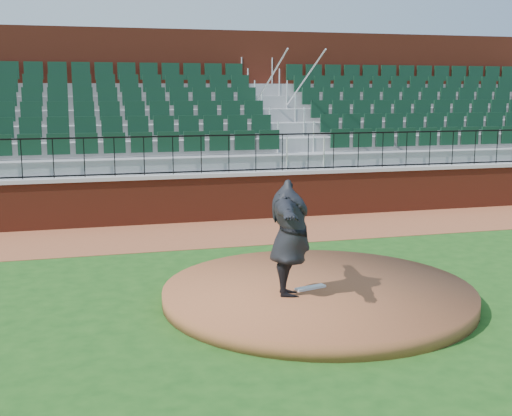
{
  "coord_description": "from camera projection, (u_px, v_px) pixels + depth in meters",
  "views": [
    {
      "loc": [
        -3.28,
        -10.44,
        3.5
      ],
      "look_at": [
        0.0,
        1.5,
        1.3
      ],
      "focal_mm": 46.79,
      "sensor_mm": 36.0,
      "label": 1
    }
  ],
  "objects": [
    {
      "name": "warning_track",
      "position": [
        214.0,
        233.0,
        16.5
      ],
      "size": [
        34.0,
        3.2,
        0.01
      ],
      "primitive_type": "cube",
      "color": "brown",
      "rests_on": "ground"
    },
    {
      "name": "seating_stands",
      "position": [
        184.0,
        130.0,
        20.21
      ],
      "size": [
        34.0,
        5.1,
        4.6
      ],
      "primitive_type": null,
      "color": "gray",
      "rests_on": "ground"
    },
    {
      "name": "pitcher",
      "position": [
        290.0,
        238.0,
        10.53
      ],
      "size": [
        1.14,
        2.39,
        1.88
      ],
      "primitive_type": "imported",
      "rotation": [
        0.0,
        0.0,
        1.34
      ],
      "color": "black",
      "rests_on": "pitchers_mound"
    },
    {
      "name": "pitching_rubber",
      "position": [
        310.0,
        288.0,
        11.04
      ],
      "size": [
        0.57,
        0.27,
        0.04
      ],
      "primitive_type": "cube",
      "rotation": [
        0.0,
        0.0,
        0.26
      ],
      "color": "silver",
      "rests_on": "pitchers_mound"
    },
    {
      "name": "pitchers_mound",
      "position": [
        318.0,
        294.0,
        11.19
      ],
      "size": [
        5.2,
        5.2,
        0.25
      ],
      "primitive_type": "cylinder",
      "color": "brown",
      "rests_on": "ground"
    },
    {
      "name": "wall_cap",
      "position": [
        201.0,
        175.0,
        17.81
      ],
      "size": [
        34.0,
        0.45,
        0.1
      ],
      "primitive_type": "cube",
      "color": "#B7B7B7",
      "rests_on": "field_wall"
    },
    {
      "name": "concourse_wall",
      "position": [
        171.0,
        112.0,
        22.79
      ],
      "size": [
        34.0,
        0.5,
        5.5
      ],
      "primitive_type": "cube",
      "color": "maroon",
      "rests_on": "ground"
    },
    {
      "name": "field_wall",
      "position": [
        202.0,
        199.0,
        17.92
      ],
      "size": [
        34.0,
        0.35,
        1.2
      ],
      "primitive_type": "cube",
      "color": "maroon",
      "rests_on": "ground"
    },
    {
      "name": "ground",
      "position": [
        279.0,
        298.0,
        11.38
      ],
      "size": [
        90.0,
        90.0,
        0.0
      ],
      "primitive_type": "plane",
      "color": "#1C4A15",
      "rests_on": "ground"
    },
    {
      "name": "wall_railing",
      "position": [
        201.0,
        155.0,
        17.71
      ],
      "size": [
        34.0,
        0.05,
        1.0
      ],
      "primitive_type": null,
      "color": "black",
      "rests_on": "wall_cap"
    }
  ]
}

